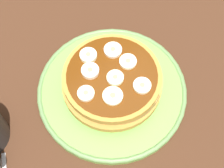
% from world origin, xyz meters
% --- Properties ---
extents(ground_plane, '(1.40, 1.40, 0.03)m').
position_xyz_m(ground_plane, '(0.00, 0.00, -0.01)').
color(ground_plane, '#422616').
extents(plate, '(0.28, 0.28, 0.02)m').
position_xyz_m(plate, '(0.00, 0.00, 0.01)').
color(plate, '#72B74C').
rests_on(plate, ground_plane).
extents(pancake_stack, '(0.18, 0.18, 0.05)m').
position_xyz_m(pancake_stack, '(-0.00, 0.00, 0.04)').
color(pancake_stack, tan).
rests_on(pancake_stack, plate).
extents(banana_slice_0, '(0.03, 0.03, 0.01)m').
position_xyz_m(banana_slice_0, '(0.01, 0.00, 0.07)').
color(banana_slice_0, '#EDEFBD').
rests_on(banana_slice_0, pancake_stack).
extents(banana_slice_1, '(0.03, 0.03, 0.01)m').
position_xyz_m(banana_slice_1, '(-0.02, -0.03, 0.07)').
color(banana_slice_1, '#F7E2C3').
rests_on(banana_slice_1, pancake_stack).
extents(banana_slice_2, '(0.03, 0.03, 0.01)m').
position_xyz_m(banana_slice_2, '(-0.01, 0.04, 0.07)').
color(banana_slice_2, '#F5EFC2').
rests_on(banana_slice_2, pancake_stack).
extents(banana_slice_3, '(0.03, 0.03, 0.01)m').
position_xyz_m(banana_slice_3, '(0.04, -0.02, 0.07)').
color(banana_slice_3, '#ECEDB8').
rests_on(banana_slice_3, pancake_stack).
extents(banana_slice_4, '(0.03, 0.03, 0.01)m').
position_xyz_m(banana_slice_4, '(0.05, 0.03, 0.07)').
color(banana_slice_4, '#F4EDC0').
rests_on(banana_slice_4, pancake_stack).
extents(banana_slice_5, '(0.03, 0.03, 0.01)m').
position_xyz_m(banana_slice_5, '(0.01, -0.06, 0.07)').
color(banana_slice_5, beige).
rests_on(banana_slice_5, pancake_stack).
extents(banana_slice_6, '(0.03, 0.03, 0.01)m').
position_xyz_m(banana_slice_6, '(-0.05, -0.01, 0.07)').
color(banana_slice_6, '#F0F3C3').
rests_on(banana_slice_6, pancake_stack).
extents(banana_slice_7, '(0.03, 0.03, 0.01)m').
position_xyz_m(banana_slice_7, '(-0.04, 0.03, 0.07)').
color(banana_slice_7, '#F5E3C6').
rests_on(banana_slice_7, pancake_stack).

